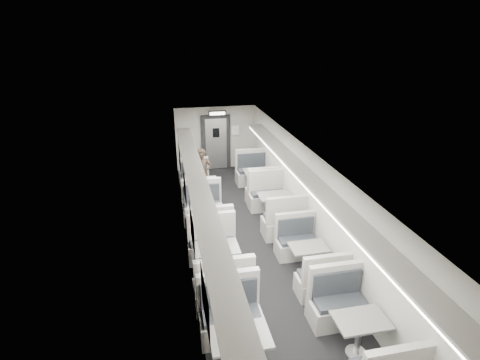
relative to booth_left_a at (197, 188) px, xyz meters
name	(u,v)px	position (x,y,z in m)	size (l,w,h in m)	color
room	(252,207)	(1.00, -3.37, 0.84)	(3.24, 12.24, 2.64)	black
booth_left_a	(197,188)	(0.00, 0.00, 0.00)	(0.98, 1.99, 1.07)	#AFAAA4
booth_left_b	(206,222)	(0.00, -2.44, 0.05)	(1.12, 2.26, 1.21)	#AFAAA4
booth_left_c	(217,263)	(0.00, -4.29, 0.06)	(1.14, 2.31, 1.24)	#AFAAA4
booth_left_d	(240,355)	(0.00, -6.78, 0.05)	(1.11, 2.26, 1.21)	#AFAAA4
booth_right_a	(258,182)	(2.00, -0.01, 0.05)	(1.11, 2.25, 1.21)	#AFAAA4
booth_right_b	(275,208)	(2.00, -1.98, 0.05)	(1.13, 2.29, 1.22)	#AFAAA4
booth_right_c	(308,260)	(2.00, -4.50, 0.00)	(0.98, 1.99, 1.06)	#AFAAA4
booth_right_d	(358,336)	(2.00, -6.78, 0.02)	(1.05, 2.12, 1.14)	#AFAAA4
passenger	(202,174)	(0.19, 0.04, 0.45)	(0.59, 0.39, 1.62)	black
window_a	(180,159)	(-0.49, 0.03, 0.99)	(0.02, 1.18, 0.84)	black
window_b	(185,187)	(-0.49, -2.17, 0.99)	(0.02, 1.18, 0.84)	black
window_c	(192,229)	(-0.49, -4.37, 0.99)	(0.02, 1.18, 0.84)	black
window_d	(205,302)	(-0.49, -6.57, 0.99)	(0.02, 1.18, 0.84)	black
luggage_rack_left	(200,189)	(-0.24, -3.67, 1.56)	(0.46, 10.40, 0.09)	#AFAAA4
luggage_rack_right	(309,180)	(2.24, -3.67, 1.56)	(0.46, 10.40, 0.09)	#AFAAA4
vestibule_door	(216,143)	(1.00, 2.56, 0.68)	(1.10, 0.13, 2.10)	black
exit_sign	(217,113)	(1.00, 2.07, 1.92)	(0.62, 0.12, 0.16)	black
wall_notice	(235,130)	(1.75, 2.55, 1.14)	(0.32, 0.02, 0.40)	white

